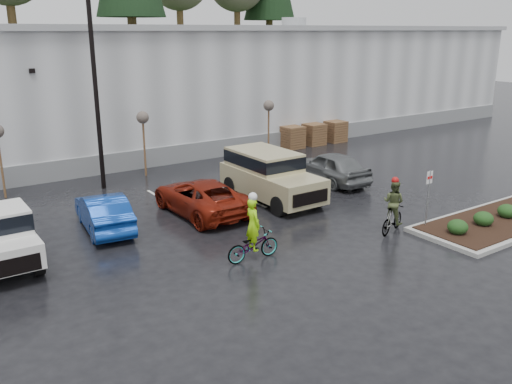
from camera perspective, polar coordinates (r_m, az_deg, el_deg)
ground at (r=17.86m, az=10.15°, el=-6.50°), size 120.00×120.00×0.00m
warehouse at (r=35.67m, az=-15.44°, el=10.82°), size 60.50×15.50×7.20m
wooded_ridge at (r=57.87m, az=-23.22°, el=11.50°), size 80.00×25.00×6.00m
lamppost at (r=24.80m, az=-16.76°, el=13.10°), size 0.50×1.00×9.22m
sapling_mid at (r=26.91m, az=-11.83°, el=7.33°), size 0.60×0.60×3.20m
sapling_east at (r=30.56m, az=1.35°, el=8.77°), size 0.60×0.60×3.20m
pallet_stack_a at (r=33.17m, az=3.83°, el=5.78°), size 1.20×1.20×1.35m
pallet_stack_b at (r=34.24m, az=6.08°, el=6.06°), size 1.20×1.20×1.35m
pallet_stack_c at (r=35.41m, az=8.31°, el=6.34°), size 1.20×1.20×1.35m
curb_island at (r=22.56m, az=24.83°, el=-2.65°), size 8.00×3.00×0.15m
mulch_bed at (r=22.53m, az=24.86°, el=-2.43°), size 7.60×2.60×0.04m
shrub_a at (r=20.03m, az=20.47°, el=-3.47°), size 0.70×0.70×0.52m
shrub_b at (r=21.22m, az=22.83°, el=-2.61°), size 0.70×0.70×0.52m
shrub_c at (r=22.46m, az=24.93°, el=-1.84°), size 0.70×0.70×0.52m
fire_lane_sign at (r=20.24m, az=17.68°, el=-0.02°), size 0.30×0.05×2.20m
car_blue at (r=20.26m, az=-15.74°, el=-2.03°), size 1.90×4.18×1.33m
car_red at (r=21.32m, az=-5.83°, el=-0.49°), size 2.32×4.94×1.36m
suv_tan at (r=22.75m, az=1.68°, el=1.61°), size 2.20×5.10×2.06m
car_grey at (r=25.80m, az=7.89°, el=2.63°), size 2.03×4.47×1.49m
cyclist_hivis at (r=16.96m, az=-0.32°, el=-4.99°), size 1.85×0.70×2.21m
cyclist_olive at (r=19.79m, az=14.20°, el=-2.06°), size 1.65×0.95×2.05m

